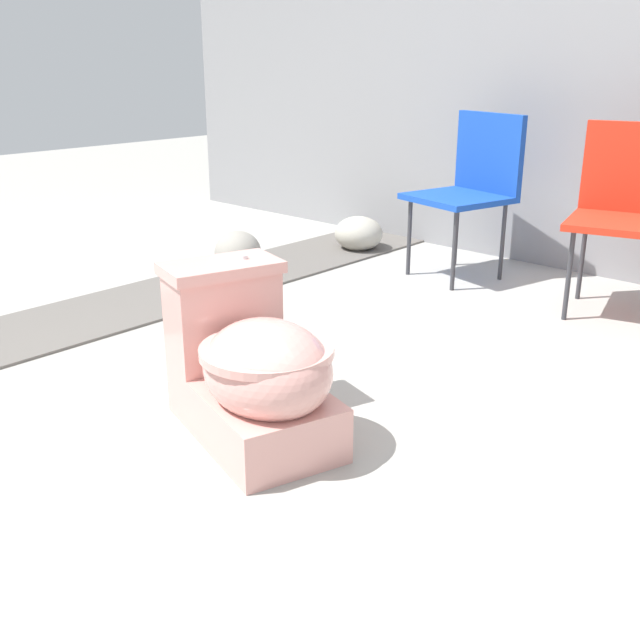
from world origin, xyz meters
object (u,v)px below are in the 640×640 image
at_px(folding_chair_left, 473,178).
at_px(boulder_near, 238,252).
at_px(folding_chair_middle, 627,199).
at_px(boulder_far, 359,233).
at_px(toilet, 253,370).

distance_m(folding_chair_left, boulder_near, 1.29).
bearing_deg(boulder_near, folding_chair_middle, 24.63).
xyz_separation_m(folding_chair_left, boulder_near, (-0.91, -0.82, -0.40)).
relative_size(boulder_near, boulder_far, 1.01).
height_order(toilet, folding_chair_middle, folding_chair_middle).
bearing_deg(folding_chair_left, boulder_near, -34.60).
height_order(folding_chair_left, boulder_near, folding_chair_left).
relative_size(folding_chair_left, folding_chair_middle, 1.00).
bearing_deg(toilet, folding_chair_middle, 97.75).
height_order(boulder_near, boulder_far, boulder_near).
bearing_deg(folding_chair_left, boulder_far, -76.81).
distance_m(folding_chair_left, folding_chair_middle, 0.81).
xyz_separation_m(toilet, boulder_far, (-1.25, 2.00, -0.12)).
relative_size(toilet, boulder_near, 2.35).
height_order(toilet, boulder_near, toilet).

